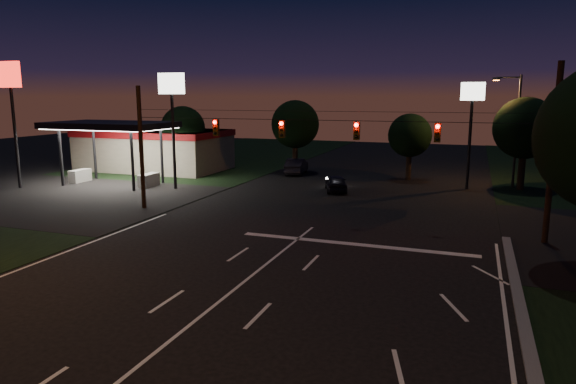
% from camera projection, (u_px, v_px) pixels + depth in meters
% --- Properties ---
extents(ground, '(140.00, 140.00, 0.00)m').
position_uv_depth(ground, '(181.00, 332.00, 16.16)').
color(ground, black).
rests_on(ground, ground).
extents(cross_street_left, '(20.00, 16.00, 0.02)m').
position_uv_depth(cross_street_left, '(60.00, 198.00, 37.65)').
color(cross_street_left, black).
rests_on(cross_street_left, ground).
extents(stop_bar, '(12.00, 0.50, 0.01)m').
position_uv_depth(stop_bar, '(355.00, 244.00, 25.78)').
color(stop_bar, silver).
rests_on(stop_bar, ground).
extents(utility_pole_right, '(0.30, 0.30, 9.00)m').
position_uv_depth(utility_pole_right, '(544.00, 243.00, 26.00)').
color(utility_pole_right, black).
rests_on(utility_pole_right, ground).
extents(utility_pole_left, '(0.28, 0.28, 8.00)m').
position_uv_depth(utility_pole_left, '(144.00, 208.00, 34.04)').
color(utility_pole_left, black).
rests_on(utility_pole_left, ground).
extents(signal_span, '(24.00, 0.40, 1.56)m').
position_uv_depth(signal_span, '(318.00, 129.00, 28.98)').
color(signal_span, black).
rests_on(signal_span, ground).
extents(gas_station, '(14.20, 16.10, 5.25)m').
position_uv_depth(gas_station, '(152.00, 147.00, 51.13)').
color(gas_station, gray).
rests_on(gas_station, ground).
extents(pole_sign_left_near, '(2.20, 0.30, 9.10)m').
position_uv_depth(pole_sign_left_near, '(172.00, 101.00, 39.90)').
color(pole_sign_left_near, black).
rests_on(pole_sign_left_near, ground).
extents(pole_sign_left_far, '(2.00, 0.30, 10.00)m').
position_uv_depth(pole_sign_left_far, '(11.00, 93.00, 40.11)').
color(pole_sign_left_far, black).
rests_on(pole_sign_left_far, ground).
extents(pole_sign_right, '(1.80, 0.30, 8.40)m').
position_uv_depth(pole_sign_right, '(472.00, 110.00, 40.05)').
color(pole_sign_right, black).
rests_on(pole_sign_right, ground).
extents(street_light_right_far, '(2.20, 0.35, 9.00)m').
position_uv_depth(street_light_right_far, '(514.00, 123.00, 41.00)').
color(street_light_right_far, black).
rests_on(street_light_right_far, ground).
extents(tree_far_a, '(4.20, 4.20, 6.42)m').
position_uv_depth(tree_far_a, '(184.00, 129.00, 49.23)').
color(tree_far_a, black).
rests_on(tree_far_a, ground).
extents(tree_far_b, '(4.60, 4.60, 6.98)m').
position_uv_depth(tree_far_b, '(296.00, 125.00, 49.52)').
color(tree_far_b, black).
rests_on(tree_far_b, ground).
extents(tree_far_c, '(3.80, 3.80, 5.86)m').
position_uv_depth(tree_far_c, '(410.00, 136.00, 45.02)').
color(tree_far_c, black).
rests_on(tree_far_c, ground).
extents(tree_far_d, '(4.80, 4.80, 7.30)m').
position_uv_depth(tree_far_d, '(525.00, 129.00, 40.01)').
color(tree_far_d, black).
rests_on(tree_far_d, ground).
extents(car_oncoming_a, '(2.75, 4.16, 1.32)m').
position_uv_depth(car_oncoming_a, '(336.00, 183.00, 40.06)').
color(car_oncoming_a, black).
rests_on(car_oncoming_a, ground).
extents(car_oncoming_b, '(2.26, 4.75, 1.50)m').
position_uv_depth(car_oncoming_b, '(296.00, 166.00, 49.09)').
color(car_oncoming_b, black).
rests_on(car_oncoming_b, ground).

